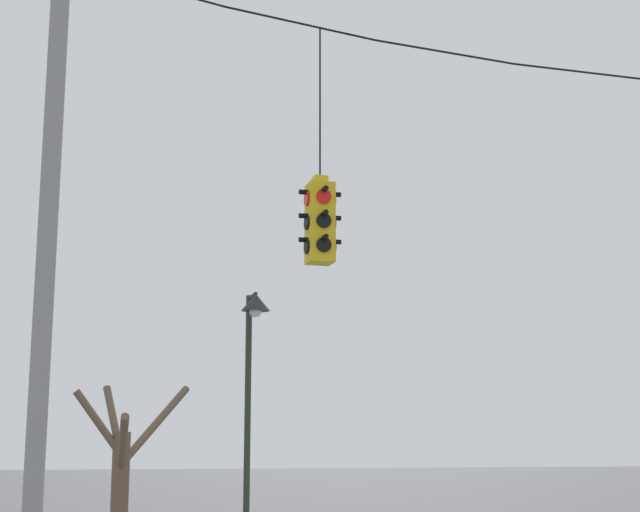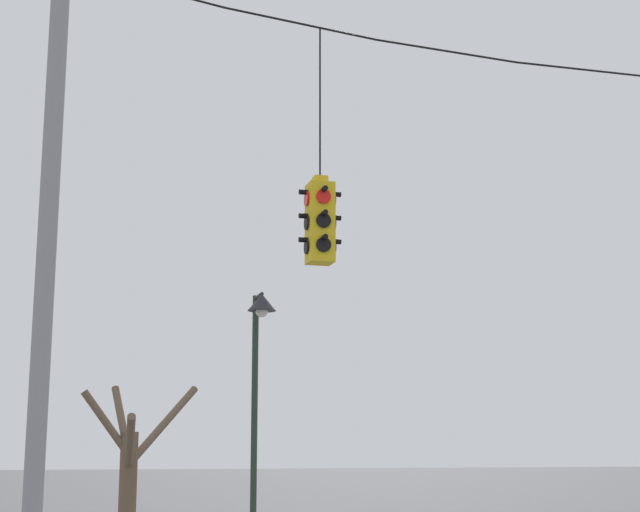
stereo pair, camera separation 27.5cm
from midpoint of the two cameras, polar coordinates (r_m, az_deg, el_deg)
name	(u,v)px [view 2 (the right image)]	position (r m, az deg, el deg)	size (l,w,h in m)	color
utility_pole_left	(45,272)	(12.51, -15.08, -0.89)	(0.24, 0.24, 8.96)	gray
span_wire	(582,55)	(15.53, 15.49, 11.19)	(15.16, 0.03, 0.70)	black
traffic_light_near_right_pole	(320,221)	(13.13, 0.60, 2.05)	(0.58, 0.58, 3.33)	yellow
street_lamp	(259,356)	(18.42, -3.16, -5.84)	(0.54, 0.92, 5.21)	#233323
bare_tree	(130,475)	(19.35, -10.59, -12.44)	(2.43, 2.95, 3.60)	brown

